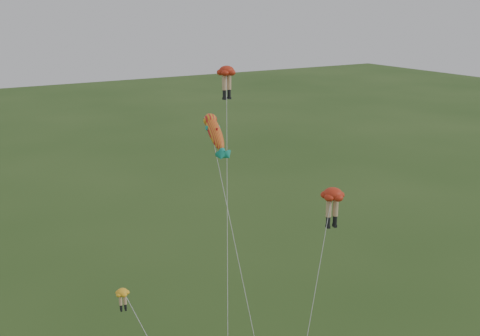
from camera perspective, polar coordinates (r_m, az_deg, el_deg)
legs_kite_red_high at (r=37.37m, az=-1.44°, el=9.48°), size 7.34×12.49×19.19m
legs_kite_red_mid at (r=34.39m, az=9.82°, el=-3.29°), size 7.08×5.60×12.13m
legs_kite_yellow at (r=32.18m, az=-11.84°, el=-14.06°), size 2.72×8.24×7.55m
fish_kite at (r=32.83m, az=-2.68°, el=3.69°), size 1.46×9.73×17.00m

